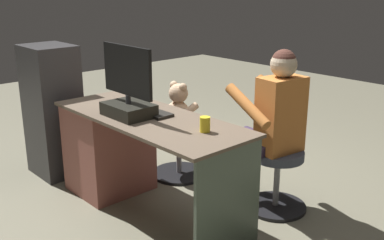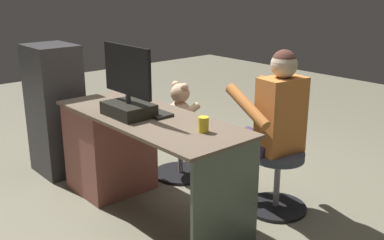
{
  "view_description": "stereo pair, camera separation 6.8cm",
  "coord_description": "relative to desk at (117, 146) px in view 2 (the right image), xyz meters",
  "views": [
    {
      "loc": [
        -2.41,
        2.11,
        1.62
      ],
      "look_at": [
        -0.16,
        0.05,
        0.68
      ],
      "focal_mm": 42.7,
      "sensor_mm": 36.0,
      "label": 1
    },
    {
      "loc": [
        -2.46,
        2.06,
        1.62
      ],
      "look_at": [
        -0.16,
        0.05,
        0.68
      ],
      "focal_mm": 42.7,
      "sensor_mm": 36.0,
      "label": 2
    }
  ],
  "objects": [
    {
      "name": "computer_mouse",
      "position": [
        -0.04,
        -0.04,
        0.36
      ],
      "size": [
        0.06,
        0.1,
        0.04
      ],
      "primitive_type": "ellipsoid",
      "color": "#232A31",
      "rests_on": "desk"
    },
    {
      "name": "visitor_chair",
      "position": [
        -1.01,
        -0.71,
        -0.12
      ],
      "size": [
        0.45,
        0.45,
        0.45
      ],
      "color": "black",
      "rests_on": "ground_plane"
    },
    {
      "name": "desk",
      "position": [
        0.0,
        0.0,
        0.0
      ],
      "size": [
        1.58,
        0.6,
        0.72
      ],
      "color": "brown",
      "rests_on": "ground_plane"
    },
    {
      "name": "monitor",
      "position": [
        -0.33,
        0.09,
        0.49
      ],
      "size": [
        0.51,
        0.25,
        0.48
      ],
      "color": "black",
      "rests_on": "desk"
    },
    {
      "name": "office_chair_teddy",
      "position": [
        -0.07,
        -0.58,
        -0.13
      ],
      "size": [
        0.47,
        0.47,
        0.45
      ],
      "color": "black",
      "rests_on": "ground_plane"
    },
    {
      "name": "keyboard",
      "position": [
        -0.34,
        -0.06,
        0.35
      ],
      "size": [
        0.42,
        0.14,
        0.02
      ],
      "primitive_type": "cube",
      "color": "black",
      "rests_on": "desk"
    },
    {
      "name": "cup",
      "position": [
        -0.93,
        -0.06,
        0.39
      ],
      "size": [
        0.06,
        0.06,
        0.1
      ],
      "primitive_type": "cylinder",
      "color": "yellow",
      "rests_on": "desk"
    },
    {
      "name": "equipment_rack",
      "position": [
        0.7,
        0.16,
        0.17
      ],
      "size": [
        0.44,
        0.36,
        1.11
      ],
      "primitive_type": "cube",
      "color": "#302F30",
      "rests_on": "ground_plane"
    },
    {
      "name": "tv_remote",
      "position": [
        -0.1,
        0.06,
        0.35
      ],
      "size": [
        0.09,
        0.16,
        0.02
      ],
      "primitive_type": "cube",
      "rotation": [
        0.0,
        0.0,
        -0.32
      ],
      "color": "black",
      "rests_on": "desk"
    },
    {
      "name": "teddy_bear",
      "position": [
        -0.07,
        -0.59,
        0.23
      ],
      "size": [
        0.26,
        0.26,
        0.37
      ],
      "color": "#D8B28B",
      "rests_on": "office_chair_teddy"
    },
    {
      "name": "person",
      "position": [
        -0.92,
        -0.7,
        0.3
      ],
      "size": [
        0.56,
        0.53,
        1.18
      ],
      "color": "#C77434",
      "rests_on": "ground_plane"
    },
    {
      "name": "ground_plane",
      "position": [
        -0.42,
        -0.31,
        -0.39
      ],
      "size": [
        10.0,
        10.0,
        0.0
      ],
      "primitive_type": "plane",
      "color": "#6F6B57"
    }
  ]
}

